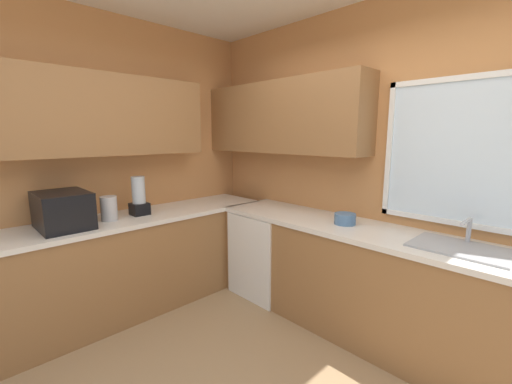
% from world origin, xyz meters
% --- Properties ---
extents(room_shell, '(4.02, 3.41, 2.79)m').
position_xyz_m(room_shell, '(-0.80, 0.56, 1.89)').
color(room_shell, '#C6844C').
rests_on(room_shell, ground_plane).
extents(counter_run_left, '(0.65, 3.02, 0.89)m').
position_xyz_m(counter_run_left, '(-1.64, 0.00, 0.45)').
color(counter_run_left, olive).
rests_on(counter_run_left, ground_plane).
extents(counter_run_back, '(3.11, 0.65, 0.89)m').
position_xyz_m(counter_run_back, '(0.21, 1.33, 0.45)').
color(counter_run_back, olive).
rests_on(counter_run_back, ground_plane).
extents(dishwasher, '(0.60, 0.60, 0.85)m').
position_xyz_m(dishwasher, '(-0.98, 1.30, 0.42)').
color(dishwasher, white).
rests_on(dishwasher, ground_plane).
extents(microwave, '(0.48, 0.36, 0.29)m').
position_xyz_m(microwave, '(-1.64, -0.39, 1.04)').
color(microwave, black).
rests_on(microwave, counter_run_left).
extents(kettle, '(0.14, 0.14, 0.21)m').
position_xyz_m(kettle, '(-1.62, -0.04, 1.00)').
color(kettle, '#B7B7BC').
rests_on(kettle, counter_run_left).
extents(sink_assembly, '(0.58, 0.40, 0.19)m').
position_xyz_m(sink_assembly, '(0.72, 1.34, 0.90)').
color(sink_assembly, '#9EA0A5').
rests_on(sink_assembly, counter_run_back).
extents(bowl, '(0.18, 0.18, 0.09)m').
position_xyz_m(bowl, '(-0.13, 1.33, 0.94)').
color(bowl, '#4C7099').
rests_on(bowl, counter_run_back).
extents(blender_appliance, '(0.15, 0.15, 0.36)m').
position_xyz_m(blender_appliance, '(-1.64, 0.24, 1.06)').
color(blender_appliance, black).
rests_on(blender_appliance, counter_run_left).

